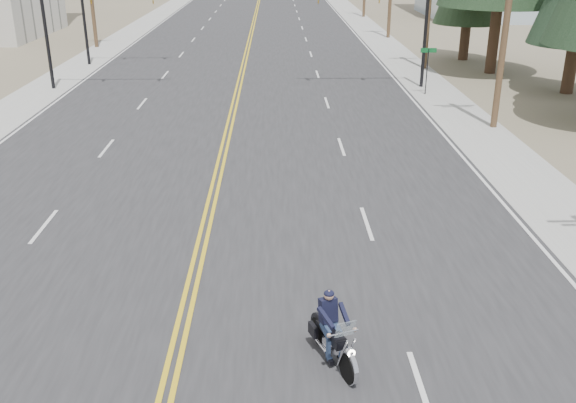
# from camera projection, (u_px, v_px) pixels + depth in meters

# --- Properties ---
(road) EXTENTS (20.00, 200.00, 0.01)m
(road) POSITION_uv_depth(u_px,v_px,m) (255.00, 17.00, 73.56)
(road) COLOR #303033
(road) RESTS_ON ground
(sidewalk_left) EXTENTS (3.00, 200.00, 0.01)m
(sidewalk_left) POSITION_uv_depth(u_px,v_px,m) (155.00, 17.00, 73.33)
(sidewalk_left) COLOR #A5A5A0
(sidewalk_left) RESTS_ON ground
(sidewalk_right) EXTENTS (3.00, 200.00, 0.01)m
(sidewalk_right) POSITION_uv_depth(u_px,v_px,m) (355.00, 17.00, 73.79)
(sidewalk_right) COLOR #A5A5A0
(sidewalk_right) RESTS_ON ground
(traffic_mast_left) EXTENTS (7.10, 0.26, 7.00)m
(traffic_mast_left) POSITION_uv_depth(u_px,v_px,m) (78.00, 2.00, 36.35)
(traffic_mast_left) COLOR black
(traffic_mast_left) RESTS_ON ground
(traffic_mast_right) EXTENTS (7.10, 0.26, 7.00)m
(traffic_mast_right) POSITION_uv_depth(u_px,v_px,m) (393.00, 2.00, 36.71)
(traffic_mast_right) COLOR black
(traffic_mast_right) RESTS_ON ground
(street_sign) EXTENTS (0.90, 0.06, 2.62)m
(street_sign) POSITION_uv_depth(u_px,v_px,m) (428.00, 63.00, 36.08)
(street_sign) COLOR black
(street_sign) RESTS_ON ground
(motorcyclist) EXTENTS (1.49, 2.17, 1.56)m
(motorcyclist) POSITION_uv_depth(u_px,v_px,m) (334.00, 330.00, 13.18)
(motorcyclist) COLOR black
(motorcyclist) RESTS_ON ground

